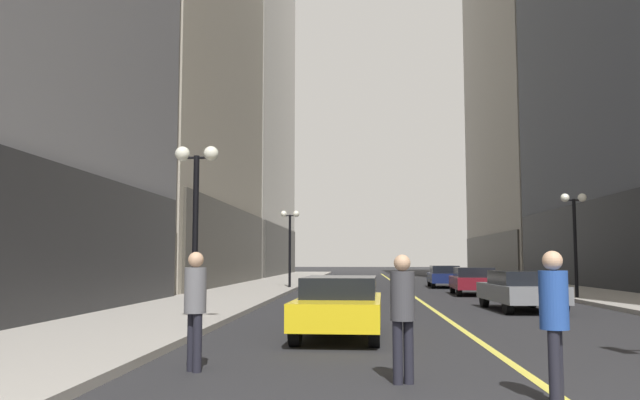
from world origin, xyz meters
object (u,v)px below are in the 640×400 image
Objects in this scene: car_maroon at (473,280)px; pedestrian_in_blue_hoodie at (554,314)px; pedestrian_with_orange_bag at (403,308)px; car_grey at (521,289)px; car_navy at (444,276)px; street_lamp_left_near at (196,195)px; pedestrian_in_grey_suit at (195,301)px; street_lamp_left_far at (290,231)px; car_yellow at (340,304)px; street_lamp_right_mid at (574,222)px.

car_maroon is 23.51m from pedestrian_in_blue_hoodie.
car_grey is at bearing 69.65° from pedestrian_with_orange_bag.
street_lamp_left_near is at bearing -110.37° from car_navy.
pedestrian_in_blue_hoodie is at bearing -34.07° from pedestrian_with_orange_bag.
street_lamp_left_far reaches higher than pedestrian_in_grey_suit.
car_navy is at bearing 77.55° from car_yellow.
car_grey is 1.01× the size of street_lamp_right_mid.
pedestrian_in_grey_suit is at bearing 158.16° from pedestrian_in_blue_hoodie.
street_lamp_left_far reaches higher than pedestrian_with_orange_bag.
street_lamp_left_near is at bearing -136.88° from street_lamp_right_mid.
pedestrian_in_blue_hoodie reaches higher than car_navy.
car_maroon is at bearing 77.75° from pedestrian_with_orange_bag.
pedestrian_in_blue_hoodie is (1.72, -1.16, 0.02)m from pedestrian_with_orange_bag.
car_yellow is 1.01× the size of street_lamp_left_near.
car_grey is at bearing -124.06° from street_lamp_right_mid.
car_yellow is 16.01m from street_lamp_right_mid.
pedestrian_with_orange_bag is (-4.81, -22.14, 0.32)m from car_maroon.
street_lamp_right_mid is at bearing 71.12° from pedestrian_in_blue_hoodie.
pedestrian_in_blue_hoodie reaches higher than car_grey.
street_lamp_left_near is (-3.48, 0.78, 2.54)m from car_yellow.
pedestrian_in_blue_hoodie is 5.22m from pedestrian_in_grey_suit.
car_grey is 17.47m from car_navy.
street_lamp_right_mid reaches higher than pedestrian_with_orange_bag.
car_yellow is 17.85m from car_maroon.
car_maroon is 0.96× the size of street_lamp_left_near.
pedestrian_in_grey_suit is at bearing -75.25° from street_lamp_left_near.
car_yellow is at bearing 65.07° from pedestrian_in_grey_suit.
pedestrian_in_blue_hoodie is at bearing -108.88° from street_lamp_right_mid.
car_maroon is 2.34× the size of pedestrian_in_grey_suit.
pedestrian_in_blue_hoodie reaches higher than pedestrian_with_orange_bag.
car_yellow is at bearing -80.83° from street_lamp_left_far.
car_yellow is 4.97m from pedestrian_in_grey_suit.
car_yellow is 0.96× the size of car_navy.
pedestrian_in_blue_hoodie is at bearing -66.81° from car_yellow.
street_lamp_left_far is (0.00, 20.77, 0.00)m from street_lamp_left_near.
car_navy is 2.56× the size of pedestrian_in_blue_hoodie.
street_lamp_left_near and street_lamp_left_far have the same top height.
pedestrian_in_blue_hoodie is 20.41m from street_lamp_right_mid.
car_grey is 13.66m from pedestrian_with_orange_bag.
car_yellow is 4.37m from street_lamp_left_near.
car_grey is 16.98m from street_lamp_left_far.
street_lamp_left_far is 15.52m from street_lamp_right_mid.
pedestrian_in_grey_suit reaches higher than pedestrian_in_blue_hoodie.
pedestrian_in_blue_hoodie is 0.41× the size of street_lamp_right_mid.
pedestrian_in_grey_suit reaches higher than car_maroon.
pedestrian_in_grey_suit is at bearing -123.48° from street_lamp_right_mid.
car_grey is 9.34m from car_maroon.
car_navy is 2.54× the size of pedestrian_in_grey_suit.
car_grey is 1.01× the size of street_lamp_left_near.
car_grey is 2.46× the size of pedestrian_in_blue_hoodie.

